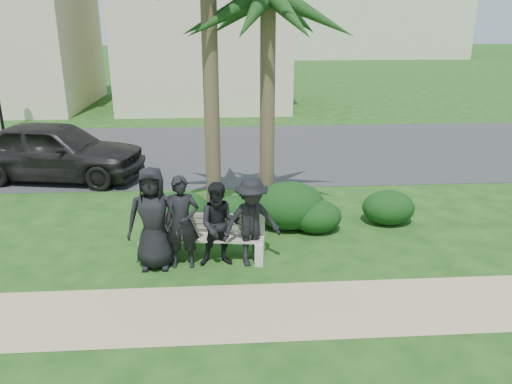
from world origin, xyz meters
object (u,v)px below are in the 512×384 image
(man_a, at_px, (153,218))
(man_b, at_px, (182,223))
(man_c, at_px, (220,225))
(man_d, at_px, (252,222))
(park_bench, at_px, (203,240))
(car_a, at_px, (56,151))

(man_a, bearing_deg, man_b, -1.57)
(man_c, xyz_separation_m, man_d, (0.56, -0.02, 0.04))
(park_bench, xyz_separation_m, man_a, (-0.83, -0.28, 0.57))
(man_b, bearing_deg, park_bench, 40.82)
(man_a, xyz_separation_m, man_d, (1.72, -0.02, -0.11))
(man_c, relative_size, man_d, 0.95)
(man_c, bearing_deg, man_b, -179.18)
(park_bench, bearing_deg, man_a, -153.56)
(park_bench, height_order, man_d, man_d)
(park_bench, bearing_deg, car_a, 136.89)
(man_a, distance_m, man_b, 0.50)
(man_a, height_order, man_c, man_a)
(man_a, bearing_deg, park_bench, 18.80)
(man_b, relative_size, car_a, 0.35)
(man_b, distance_m, man_d, 1.22)
(man_a, bearing_deg, man_c, 0.14)
(man_c, xyz_separation_m, car_a, (-4.48, 5.41, 0.03))
(man_b, height_order, man_c, man_b)
(man_a, relative_size, man_c, 1.19)
(man_b, xyz_separation_m, man_d, (1.22, -0.01, -0.02))
(car_a, bearing_deg, man_d, -126.85)
(man_a, xyz_separation_m, man_b, (0.50, -0.02, -0.09))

